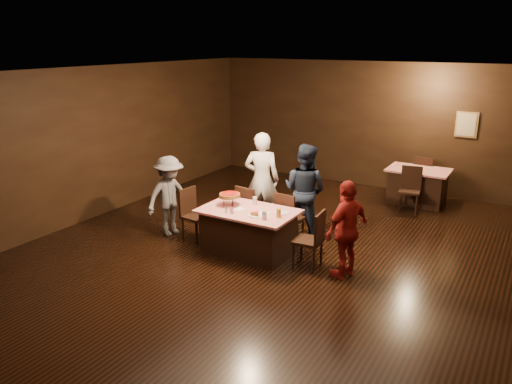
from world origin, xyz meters
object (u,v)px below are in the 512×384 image
pizza_stand (230,195)px  plate_empty (282,213)px  chair_back_near (410,190)px  diner_navy_hoodie (305,190)px  chair_end_left (196,215)px  glass_back (255,201)px  chair_far_right (290,218)px  back_table (417,186)px  chair_end_right (308,239)px  diner_white_jacket (262,179)px  diner_red_shirt (347,229)px  chair_back_far (424,176)px  diner_grey_knit (170,196)px  main_table (248,232)px  chair_far_left (251,210)px  glass_amber (279,213)px  glass_front_right (264,215)px

pizza_stand → plate_empty: size_ratio=1.52×
chair_back_near → diner_navy_hoodie: (-1.34, -2.30, 0.39)m
chair_end_left → glass_back: bearing=-68.6°
chair_far_right → back_table: bearing=-105.9°
chair_far_right → chair_end_right: same height
diner_white_jacket → chair_back_near: bearing=-156.2°
diner_navy_hoodie → diner_red_shirt: 1.74m
chair_end_right → chair_back_far: same height
chair_back_far → plate_empty: bearing=77.5°
diner_white_jacket → diner_grey_knit: diner_white_jacket is taller
main_table → back_table: same height
chair_far_right → chair_end_left: (-1.50, -0.75, 0.00)m
main_table → chair_far_left: 0.85m
chair_end_right → chair_back_far: 4.86m
chair_far_right → main_table: bearing=68.1°
diner_navy_hoodie → diner_red_shirt: (1.26, -1.19, -0.10)m
diner_navy_hoodie → glass_amber: size_ratio=12.34×
chair_end_right → pizza_stand: (-1.50, 0.05, 0.48)m
glass_amber → main_table: bearing=175.2°
chair_back_near → diner_grey_knit: (-3.49, -3.50, 0.27)m
main_table → chair_back_near: chair_back_near is taller
chair_far_left → diner_white_jacket: diner_white_jacket is taller
pizza_stand → glass_front_right: 0.91m
main_table → chair_end_left: 1.10m
chair_end_left → chair_back_far: (2.90, 4.81, 0.00)m
back_table → chair_end_left: size_ratio=1.37×
main_table → diner_grey_knit: diner_grey_knit is taller
chair_back_near → chair_far_left: bearing=-137.0°
plate_empty → glass_front_right: bearing=-104.0°
chair_back_far → glass_back: chair_back_far is taller
diner_red_shirt → glass_back: (-1.77, 0.28, 0.08)m
diner_red_shirt → pizza_stand: 2.13m
back_table → pizza_stand: pizza_stand is taller
main_table → pizza_stand: bearing=172.9°
main_table → glass_amber: 0.75m
chair_back_near → plate_empty: bearing=-118.9°
chair_back_far → back_table: bearing=92.5°
diner_grey_knit → pizza_stand: (1.29, 0.04, 0.21)m
chair_back_far → chair_back_near: bearing=92.5°
chair_far_left → chair_far_right: same height
chair_far_right → glass_back: (-0.45, -0.45, 0.37)m
plate_empty → chair_back_far: bearing=75.0°
main_table → chair_far_right: size_ratio=1.68×
chair_back_far → diner_white_jacket: (-2.28, -3.52, 0.44)m
glass_front_right → diner_navy_hoodie: bearing=89.6°
plate_empty → glass_amber: size_ratio=1.79×
main_table → chair_far_left: chair_far_left is taller
chair_far_left → glass_amber: (1.00, -0.80, 0.37)m
chair_far_right → plate_empty: size_ratio=3.80×
chair_far_left → glass_back: bearing=134.4°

